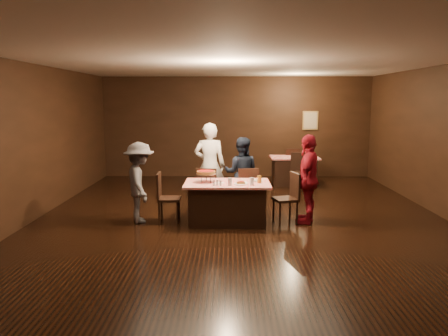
# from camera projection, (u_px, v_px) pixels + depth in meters

# --- Properties ---
(room) EXTENTS (10.00, 10.04, 3.02)m
(room) POSITION_uv_depth(u_px,v_px,m) (242.00, 109.00, 8.08)
(room) COLOR black
(room) RESTS_ON ground
(main_table) EXTENTS (1.60, 1.00, 0.77)m
(main_table) POSITION_uv_depth(u_px,v_px,m) (227.00, 202.00, 8.26)
(main_table) COLOR red
(main_table) RESTS_ON ground
(back_table) EXTENTS (1.30, 0.90, 0.77)m
(back_table) POSITION_uv_depth(u_px,v_px,m) (294.00, 171.00, 11.99)
(back_table) COLOR red
(back_table) RESTS_ON ground
(chair_far_left) EXTENTS (0.47, 0.47, 0.95)m
(chair_far_left) POSITION_uv_depth(u_px,v_px,m) (208.00, 190.00, 8.99)
(chair_far_left) COLOR black
(chair_far_left) RESTS_ON ground
(chair_far_right) EXTENTS (0.48, 0.48, 0.95)m
(chair_far_right) POSITION_uv_depth(u_px,v_px,m) (247.00, 190.00, 8.98)
(chair_far_right) COLOR black
(chair_far_right) RESTS_ON ground
(chair_end_left) EXTENTS (0.43, 0.43, 0.95)m
(chair_end_left) POSITION_uv_depth(u_px,v_px,m) (169.00, 198.00, 8.26)
(chair_end_left) COLOR black
(chair_end_left) RESTS_ON ground
(chair_end_right) EXTENTS (0.51, 0.51, 0.95)m
(chair_end_right) POSITION_uv_depth(u_px,v_px,m) (285.00, 198.00, 8.23)
(chair_end_right) COLOR black
(chair_end_right) RESTS_ON ground
(chair_back_near) EXTENTS (0.50, 0.50, 0.95)m
(chair_back_near) POSITION_uv_depth(u_px,v_px,m) (298.00, 172.00, 11.28)
(chair_back_near) COLOR black
(chair_back_near) RESTS_ON ground
(chair_back_far) EXTENTS (0.47, 0.47, 0.95)m
(chair_back_far) POSITION_uv_depth(u_px,v_px,m) (291.00, 164.00, 12.57)
(chair_back_far) COLOR black
(chair_back_far) RESTS_ON ground
(diner_white_jacket) EXTENTS (0.69, 0.47, 1.83)m
(diner_white_jacket) POSITION_uv_depth(u_px,v_px,m) (210.00, 165.00, 9.37)
(diner_white_jacket) COLOR white
(diner_white_jacket) RESTS_ON ground
(diner_navy_hoodie) EXTENTS (0.83, 0.69, 1.53)m
(diner_navy_hoodie) POSITION_uv_depth(u_px,v_px,m) (241.00, 173.00, 9.33)
(diner_navy_hoodie) COLOR black
(diner_navy_hoodie) RESTS_ON ground
(diner_grey_knit) EXTENTS (0.85, 1.12, 1.53)m
(diner_grey_knit) POSITION_uv_depth(u_px,v_px,m) (140.00, 182.00, 8.23)
(diner_grey_knit) COLOR #535358
(diner_grey_knit) RESTS_ON ground
(diner_red_shirt) EXTENTS (0.71, 1.06, 1.68)m
(diner_red_shirt) POSITION_uv_depth(u_px,v_px,m) (308.00, 179.00, 8.18)
(diner_red_shirt) COLOR maroon
(diner_red_shirt) RESTS_ON ground
(pizza_stand) EXTENTS (0.38, 0.38, 0.22)m
(pizza_stand) POSITION_uv_depth(u_px,v_px,m) (206.00, 173.00, 8.23)
(pizza_stand) COLOR black
(pizza_stand) RESTS_ON main_table
(plate_with_slice) EXTENTS (0.25, 0.25, 0.06)m
(plate_with_slice) POSITION_uv_depth(u_px,v_px,m) (241.00, 183.00, 8.02)
(plate_with_slice) COLOR white
(plate_with_slice) RESTS_ON main_table
(plate_empty) EXTENTS (0.25, 0.25, 0.01)m
(plate_empty) POSITION_uv_depth(u_px,v_px,m) (256.00, 181.00, 8.34)
(plate_empty) COLOR white
(plate_empty) RESTS_ON main_table
(glass_front_left) EXTENTS (0.08, 0.08, 0.14)m
(glass_front_left) POSITION_uv_depth(u_px,v_px,m) (230.00, 182.00, 7.89)
(glass_front_left) COLOR silver
(glass_front_left) RESTS_ON main_table
(glass_front_right) EXTENTS (0.08, 0.08, 0.14)m
(glass_front_right) POSITION_uv_depth(u_px,v_px,m) (252.00, 181.00, 7.94)
(glass_front_right) COLOR silver
(glass_front_right) RESTS_ON main_table
(glass_amber) EXTENTS (0.08, 0.08, 0.14)m
(glass_amber) POSITION_uv_depth(u_px,v_px,m) (259.00, 179.00, 8.13)
(glass_amber) COLOR #BF7F26
(glass_amber) RESTS_ON main_table
(condiments) EXTENTS (0.17, 0.10, 0.09)m
(condiments) POSITION_uv_depth(u_px,v_px,m) (217.00, 183.00, 7.91)
(condiments) COLOR silver
(condiments) RESTS_ON main_table
(napkin_center) EXTENTS (0.19, 0.19, 0.01)m
(napkin_center) POSITION_uv_depth(u_px,v_px,m) (243.00, 182.00, 8.20)
(napkin_center) COLOR white
(napkin_center) RESTS_ON main_table
(napkin_left) EXTENTS (0.21, 0.21, 0.01)m
(napkin_left) POSITION_uv_depth(u_px,v_px,m) (219.00, 183.00, 8.15)
(napkin_left) COLOR white
(napkin_left) RESTS_ON main_table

